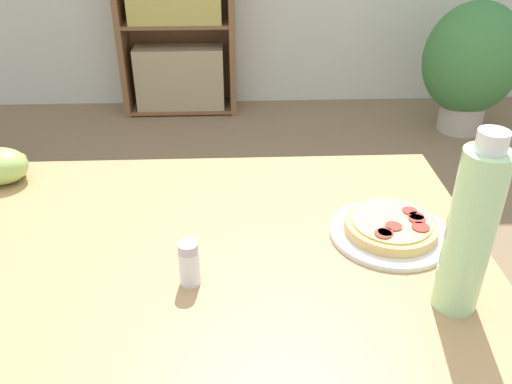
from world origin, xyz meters
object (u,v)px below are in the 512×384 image
object	(u,v)px
potted_plant_floor	(472,63)
drink_bottle	(470,231)
pizza_on_plate	(390,229)
grape_bunch	(0,167)
salt_shaker	(189,264)

from	to	relation	value
potted_plant_floor	drink_bottle	bearing A→B (deg)	-113.59
pizza_on_plate	drink_bottle	xyz separation A→B (m)	(0.05, -0.19, 0.12)
grape_bunch	potted_plant_floor	bearing A→B (deg)	46.05
salt_shaker	potted_plant_floor	distance (m)	2.73
pizza_on_plate	potted_plant_floor	size ratio (longest dim) A/B	0.29
grape_bunch	potted_plant_floor	xyz separation A→B (m)	(1.86, 1.93, -0.40)
grape_bunch	pizza_on_plate	bearing A→B (deg)	-16.55
pizza_on_plate	potted_plant_floor	distance (m)	2.45
grape_bunch	drink_bottle	bearing A→B (deg)	-26.62
pizza_on_plate	drink_bottle	size ratio (longest dim) A/B	0.75
pizza_on_plate	salt_shaker	xyz separation A→B (m)	(-0.36, -0.12, 0.02)
grape_bunch	salt_shaker	world-z (taller)	salt_shaker
pizza_on_plate	potted_plant_floor	bearing A→B (deg)	63.52
pizza_on_plate	salt_shaker	distance (m)	0.38
salt_shaker	potted_plant_floor	bearing A→B (deg)	57.80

